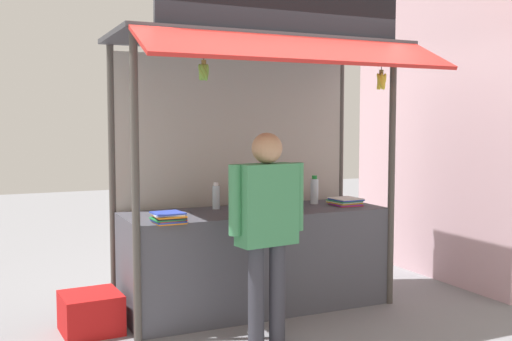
% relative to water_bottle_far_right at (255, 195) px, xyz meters
% --- Properties ---
extents(ground_plane, '(20.00, 20.00, 0.00)m').
position_rel_water_bottle_far_right_xyz_m(ground_plane, '(-0.09, -0.22, -0.97)').
color(ground_plane, gray).
extents(stall_counter, '(2.31, 0.78, 0.87)m').
position_rel_water_bottle_far_right_xyz_m(stall_counter, '(-0.09, -0.22, -0.54)').
color(stall_counter, '#4C4C56').
rests_on(stall_counter, ground).
extents(stall_structure, '(2.51, 1.58, 2.68)m').
position_rel_water_bottle_far_right_xyz_m(stall_structure, '(-0.09, -0.13, 0.66)').
color(stall_structure, '#4C4742').
rests_on(stall_structure, ground).
extents(water_bottle_far_right, '(0.06, 0.06, 0.22)m').
position_rel_water_bottle_far_right_xyz_m(water_bottle_far_right, '(0.00, 0.00, 0.00)').
color(water_bottle_far_right, silver).
rests_on(water_bottle_far_right, stall_counter).
extents(water_bottle_front_right, '(0.07, 0.07, 0.23)m').
position_rel_water_bottle_far_right_xyz_m(water_bottle_front_right, '(0.40, -0.05, 0.00)').
color(water_bottle_front_right, silver).
rests_on(water_bottle_front_right, stall_counter).
extents(water_bottle_mid_right, '(0.08, 0.08, 0.27)m').
position_rel_water_bottle_far_right_xyz_m(water_bottle_mid_right, '(0.59, -0.06, 0.02)').
color(water_bottle_mid_right, silver).
rests_on(water_bottle_mid_right, stall_counter).
extents(water_bottle_right, '(0.07, 0.07, 0.24)m').
position_rel_water_bottle_far_right_xyz_m(water_bottle_right, '(-0.38, 0.01, 0.01)').
color(water_bottle_right, silver).
rests_on(water_bottle_right, stall_counter).
extents(magazine_stack_mid_left, '(0.27, 0.29, 0.07)m').
position_rel_water_bottle_far_right_xyz_m(magazine_stack_mid_left, '(0.80, -0.26, -0.07)').
color(magazine_stack_mid_left, red).
rests_on(magazine_stack_mid_left, stall_counter).
extents(magazine_stack_far_left, '(0.25, 0.25, 0.08)m').
position_rel_water_bottle_far_right_xyz_m(magazine_stack_far_left, '(-0.98, -0.54, -0.06)').
color(magazine_stack_far_left, orange).
rests_on(magazine_stack_far_left, stall_counter).
extents(magazine_stack_back_right, '(0.25, 0.28, 0.08)m').
position_rel_water_bottle_far_right_xyz_m(magazine_stack_back_right, '(0.08, -0.26, -0.07)').
color(magazine_stack_back_right, red).
rests_on(magazine_stack_back_right, stall_counter).
extents(magazine_stack_back_left, '(0.21, 0.30, 0.08)m').
position_rel_water_bottle_far_right_xyz_m(magazine_stack_back_left, '(-0.14, -0.43, -0.06)').
color(magazine_stack_back_left, orange).
rests_on(magazine_stack_back_left, stall_counter).
extents(banana_bunch_leftmost, '(0.10, 0.10, 0.29)m').
position_rel_water_bottle_far_right_xyz_m(banana_bunch_leftmost, '(0.86, -0.71, 1.02)').
color(banana_bunch_leftmost, '#332D23').
extents(banana_bunch_inner_right, '(0.10, 0.10, 0.26)m').
position_rel_water_bottle_far_right_xyz_m(banana_bunch_inner_right, '(-0.74, -0.71, 1.04)').
color(banana_bunch_inner_right, '#332D23').
extents(vendor_person, '(0.59, 0.25, 1.56)m').
position_rel_water_bottle_far_right_xyz_m(vendor_person, '(-0.40, -1.07, -0.03)').
color(vendor_person, '#383842').
rests_on(vendor_person, ground).
extents(plastic_crate, '(0.46, 0.46, 0.31)m').
position_rel_water_bottle_far_right_xyz_m(plastic_crate, '(-1.53, -0.26, -0.82)').
color(plastic_crate, red).
rests_on(plastic_crate, ground).
extents(neighbour_wall, '(0.20, 2.40, 3.25)m').
position_rel_water_bottle_far_right_xyz_m(neighbour_wall, '(2.11, 0.08, 0.65)').
color(neighbour_wall, beige).
rests_on(neighbour_wall, ground).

